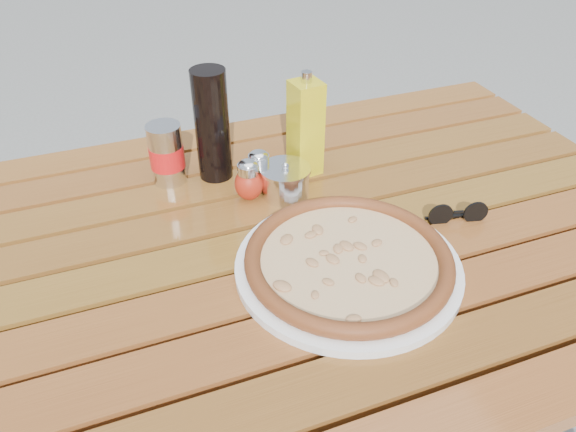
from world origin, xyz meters
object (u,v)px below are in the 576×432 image
object	(u,v)px
olive_oil_cruet	(306,128)
parmesan_tin	(285,181)
plate	(348,267)
oregano_shaker	(259,171)
dark_bottle	(212,125)
sunglasses	(457,214)
soda_can	(167,154)
table	(292,269)
pepper_shaker	(249,180)
pizza	(349,259)

from	to	relation	value
olive_oil_cruet	parmesan_tin	world-z (taller)	olive_oil_cruet
plate	oregano_shaker	size ratio (longest dim) A/B	4.39
plate	olive_oil_cruet	bearing A→B (deg)	80.71
dark_bottle	olive_oil_cruet	size ratio (longest dim) A/B	1.05
plate	dark_bottle	xyz separation A→B (m)	(-0.12, 0.35, 0.10)
dark_bottle	olive_oil_cruet	bearing A→B (deg)	-15.68
oregano_shaker	sunglasses	bearing A→B (deg)	-37.82
dark_bottle	sunglasses	size ratio (longest dim) A/B	1.98
plate	soda_can	bearing A→B (deg)	120.23
sunglasses	parmesan_tin	bearing A→B (deg)	157.79
table	dark_bottle	distance (m)	0.31
table	olive_oil_cruet	size ratio (longest dim) A/B	6.67
soda_can	olive_oil_cruet	world-z (taller)	olive_oil_cruet
pepper_shaker	soda_can	bearing A→B (deg)	138.55
table	sunglasses	bearing A→B (deg)	-12.24
table	dark_bottle	size ratio (longest dim) A/B	6.36
pepper_shaker	sunglasses	xyz separation A→B (m)	(0.32, -0.20, -0.02)
soda_can	olive_oil_cruet	distance (m)	0.27
pepper_shaker	pizza	bearing A→B (deg)	-71.45
soda_can	parmesan_tin	size ratio (longest dim) A/B	0.95
pepper_shaker	plate	bearing A→B (deg)	-71.45
pepper_shaker	dark_bottle	world-z (taller)	dark_bottle
pizza	oregano_shaker	distance (m)	0.28
sunglasses	pizza	bearing A→B (deg)	-154.21
parmesan_tin	sunglasses	distance (m)	0.32
parmesan_tin	sunglasses	bearing A→B (deg)	-36.39
pizza	table	bearing A→B (deg)	114.99
pizza	pepper_shaker	size ratio (longest dim) A/B	5.11
oregano_shaker	sunglasses	size ratio (longest dim) A/B	0.74
pepper_shaker	oregano_shaker	bearing A→B (deg)	41.34
oregano_shaker	sunglasses	distance (m)	0.37
olive_oil_cruet	parmesan_tin	size ratio (longest dim) A/B	1.67
plate	oregano_shaker	xyz separation A→B (m)	(-0.06, 0.28, 0.03)
table	parmesan_tin	distance (m)	0.17
pepper_shaker	sunglasses	distance (m)	0.38
olive_oil_cruet	table	bearing A→B (deg)	-117.91
dark_bottle	table	bearing A→B (deg)	-73.75
table	oregano_shaker	world-z (taller)	oregano_shaker
dark_bottle	sunglasses	world-z (taller)	dark_bottle
table	sunglasses	distance (m)	0.31
soda_can	sunglasses	bearing A→B (deg)	-35.05
dark_bottle	plate	bearing A→B (deg)	-70.87
table	pizza	bearing A→B (deg)	-65.01
table	olive_oil_cruet	bearing A→B (deg)	62.09
pepper_shaker	soda_can	distance (m)	0.17
pizza	parmesan_tin	world-z (taller)	parmesan_tin
table	pepper_shaker	world-z (taller)	pepper_shaker
oregano_shaker	parmesan_tin	xyz separation A→B (m)	(0.04, -0.04, -0.01)
olive_oil_cruet	pizza	bearing A→B (deg)	-99.29
parmesan_tin	sunglasses	world-z (taller)	parmesan_tin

